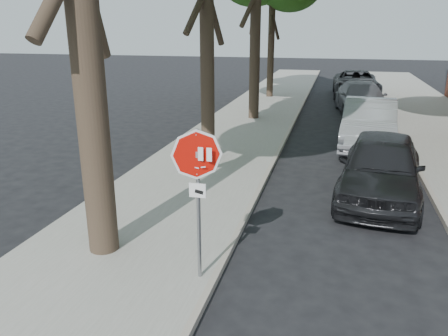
% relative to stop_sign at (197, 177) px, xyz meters
% --- Properties ---
extents(ground, '(120.00, 120.00, 0.00)m').
position_rel_stop_sign_xyz_m(ground, '(0.70, 0.03, -1.95)').
color(ground, black).
rests_on(ground, ground).
extents(sidewalk_left, '(4.00, 55.00, 0.12)m').
position_rel_stop_sign_xyz_m(sidewalk_left, '(-1.80, 12.03, -1.89)').
color(sidewalk_left, gray).
rests_on(sidewalk_left, ground).
extents(curb_left, '(0.12, 55.00, 0.13)m').
position_rel_stop_sign_xyz_m(curb_left, '(0.25, 12.03, -1.88)').
color(curb_left, '#9E9384').
rests_on(curb_left, ground).
extents(curb_right, '(0.12, 55.00, 0.13)m').
position_rel_stop_sign_xyz_m(curb_right, '(4.65, 12.03, -1.88)').
color(curb_right, '#9E9384').
rests_on(curb_right, ground).
extents(stop_sign, '(0.76, 0.34, 2.61)m').
position_rel_stop_sign_xyz_m(stop_sign, '(0.00, 0.00, 0.00)').
color(stop_sign, gray).
rests_on(stop_sign, sidewalk_left).
extents(car_a, '(2.53, 5.08, 1.66)m').
position_rel_stop_sign_xyz_m(car_a, '(3.30, 4.99, -1.12)').
color(car_a, black).
rests_on(car_a, ground).
extents(car_b, '(2.18, 5.32, 1.72)m').
position_rel_stop_sign_xyz_m(car_b, '(3.30, 10.34, -1.09)').
color(car_b, '#A2A4AA').
rests_on(car_b, ground).
extents(car_c, '(2.87, 5.74, 1.60)m').
position_rel_stop_sign_xyz_m(car_c, '(3.30, 16.82, -1.15)').
color(car_c, '#545459').
rests_on(car_c, ground).
extents(car_d, '(2.91, 6.00, 1.65)m').
position_rel_stop_sign_xyz_m(car_d, '(3.22, 22.84, -1.13)').
color(car_d, black).
rests_on(car_d, ground).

